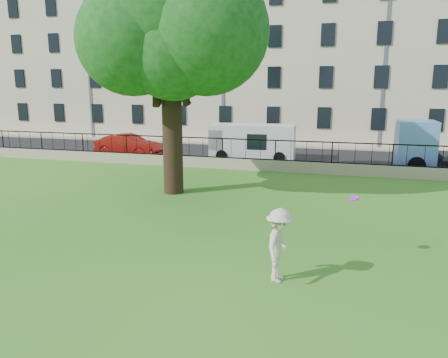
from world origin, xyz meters
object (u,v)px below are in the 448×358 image
(red_sedan, at_px, (128,145))
(white_van, at_px, (253,142))
(tree, at_px, (167,20))
(man, at_px, (279,245))
(frisbee, at_px, (354,198))

(red_sedan, bearing_deg, white_van, -79.29)
(tree, height_order, man, tree)
(frisbee, relative_size, red_sedan, 0.06)
(man, relative_size, red_sedan, 0.41)
(tree, relative_size, man, 5.98)
(man, distance_m, red_sedan, 20.28)
(white_van, bearing_deg, tree, -103.19)
(tree, xyz_separation_m, white_van, (1.63, 9.36, -6.14))
(tree, relative_size, frisbee, 39.91)
(frisbee, distance_m, white_van, 16.34)
(white_van, bearing_deg, red_sedan, -176.37)
(red_sedan, height_order, white_van, white_van)
(frisbee, xyz_separation_m, white_van, (-6.00, 15.18, -0.63))
(tree, bearing_deg, frisbee, -37.33)
(man, relative_size, frisbee, 6.67)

